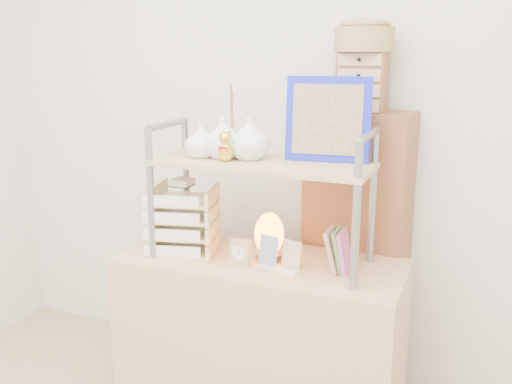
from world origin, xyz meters
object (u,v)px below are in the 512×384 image
Objects in this scene: desk at (260,340)px; salt_lamp at (269,235)px; cabinet at (355,258)px; letter_tray at (184,222)px.

salt_lamp reaches higher than desk.
salt_lamp is (-0.30, -0.34, 0.18)m from cabinet.
desk is 5.97× the size of salt_lamp.
desk is at bearing -126.16° from cabinet.
desk is 3.70× the size of letter_tray.
cabinet is at bearing 48.70° from desk.
desk is 0.89× the size of cabinet.
cabinet is 0.81m from letter_tray.
letter_tray reaches higher than salt_lamp.
cabinet is (0.32, 0.37, 0.30)m from desk.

